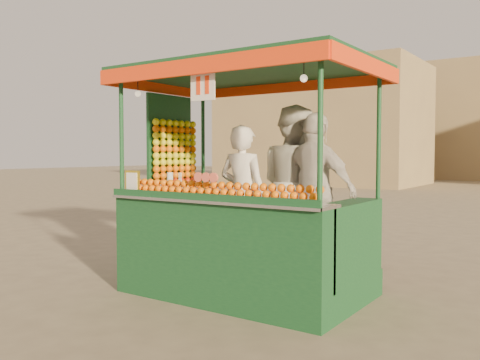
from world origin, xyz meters
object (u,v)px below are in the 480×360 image
Objects in this scene: vendor_left at (243,195)px; vendor_right at (316,191)px; juice_cart at (236,221)px; vendor_middle at (294,184)px.

vendor_left is 0.84m from vendor_right.
juice_cart is 1.61× the size of vendor_right.
vendor_left is 0.62m from vendor_middle.
vendor_middle is 1.06× the size of vendor_right.
juice_cart reaches higher than vendor_right.
vendor_right is (0.38, -0.21, -0.05)m from vendor_middle.
juice_cart reaches higher than vendor_middle.
juice_cart is 0.93m from vendor_right.
vendor_left is 0.87× the size of vendor_middle.
vendor_right is (0.75, 0.44, 0.34)m from juice_cart.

